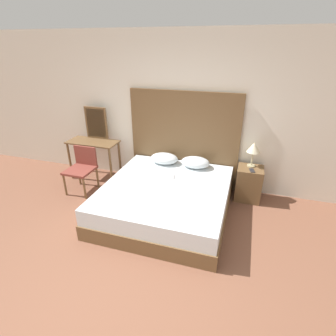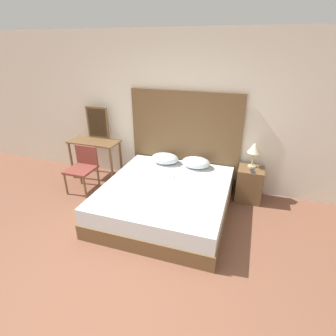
# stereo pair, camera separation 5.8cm
# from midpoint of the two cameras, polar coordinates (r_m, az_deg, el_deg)

# --- Properties ---
(ground_plane) EXTENTS (16.00, 16.00, 0.00)m
(ground_plane) POSITION_cam_midpoint_polar(r_m,az_deg,el_deg) (3.20, -12.54, -25.56)
(ground_plane) COLOR brown
(wall_back) EXTENTS (10.00, 0.06, 2.70)m
(wall_back) POSITION_cam_midpoint_polar(r_m,az_deg,el_deg) (4.75, 3.16, 11.93)
(wall_back) COLOR silver
(wall_back) RESTS_ON ground_plane
(bed) EXTENTS (1.90, 2.04, 0.49)m
(bed) POSITION_cam_midpoint_polar(r_m,az_deg,el_deg) (4.16, -0.04, -6.76)
(bed) COLOR brown
(bed) RESTS_ON ground_plane
(headboard) EXTENTS (1.99, 0.05, 1.75)m
(headboard) POSITION_cam_midpoint_polar(r_m,az_deg,el_deg) (4.79, 3.92, 6.08)
(headboard) COLOR brown
(headboard) RESTS_ON ground_plane
(pillow_left) EXTENTS (0.50, 0.36, 0.18)m
(pillow_left) POSITION_cam_midpoint_polar(r_m,az_deg,el_deg) (4.74, -0.34, 2.10)
(pillow_left) COLOR silver
(pillow_left) RESTS_ON bed
(pillow_right) EXTENTS (0.50, 0.36, 0.18)m
(pillow_right) POSITION_cam_midpoint_polar(r_m,az_deg,el_deg) (4.61, 6.45, 1.19)
(pillow_right) COLOR silver
(pillow_right) RESTS_ON bed
(phone_on_bed) EXTENTS (0.10, 0.16, 0.01)m
(phone_on_bed) POSITION_cam_midpoint_polar(r_m,az_deg,el_deg) (4.27, 1.41, -1.97)
(phone_on_bed) COLOR #B7B7BC
(phone_on_bed) RESTS_ON bed
(nightstand) EXTENTS (0.42, 0.40, 0.59)m
(nightstand) POSITION_cam_midpoint_polar(r_m,az_deg,el_deg) (4.68, 17.62, -3.37)
(nightstand) COLOR brown
(nightstand) RESTS_ON ground_plane
(table_lamp) EXTENTS (0.22, 0.22, 0.43)m
(table_lamp) POSITION_cam_midpoint_polar(r_m,az_deg,el_deg) (4.51, 18.66, 3.99)
(table_lamp) COLOR tan
(table_lamp) RESTS_ON nightstand
(phone_on_nightstand) EXTENTS (0.10, 0.16, 0.01)m
(phone_on_nightstand) POSITION_cam_midpoint_polar(r_m,az_deg,el_deg) (4.46, 18.29, -0.63)
(phone_on_nightstand) COLOR #232328
(phone_on_nightstand) RESTS_ON nightstand
(vanity_desk) EXTENTS (0.97, 0.45, 0.77)m
(vanity_desk) POSITION_cam_midpoint_polar(r_m,az_deg,el_deg) (5.29, -15.35, 4.22)
(vanity_desk) COLOR brown
(vanity_desk) RESTS_ON ground_plane
(vanity_mirror) EXTENTS (0.45, 0.03, 0.62)m
(vanity_mirror) POSITION_cam_midpoint_polar(r_m,az_deg,el_deg) (5.31, -14.77, 9.53)
(vanity_mirror) COLOR brown
(vanity_mirror) RESTS_ON vanity_desk
(chair) EXTENTS (0.46, 0.48, 0.79)m
(chair) POSITION_cam_midpoint_polar(r_m,az_deg,el_deg) (4.96, -17.67, 0.50)
(chair) COLOR brown
(chair) RESTS_ON ground_plane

